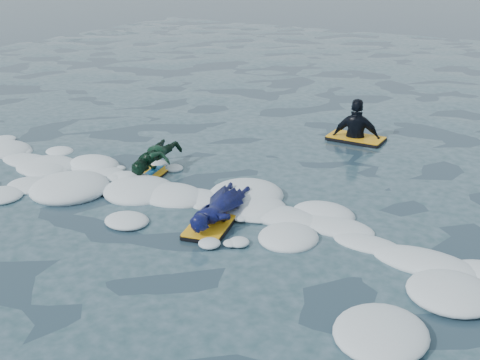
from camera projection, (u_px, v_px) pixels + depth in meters
name	position (u px, v px, depth m)	size (l,w,h in m)	color
ground	(137.00, 239.00, 8.43)	(120.00, 120.00, 0.00)	#18263A
foam_band	(180.00, 212.00, 9.26)	(12.00, 3.10, 0.30)	white
prone_woman_unit	(219.00, 209.00, 8.85)	(0.79, 1.64, 0.41)	black
prone_child_unit	(156.00, 160.00, 10.69)	(0.76, 1.34, 0.50)	black
waiting_rider_unit	(356.00, 140.00, 12.54)	(1.16, 0.67, 1.74)	black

